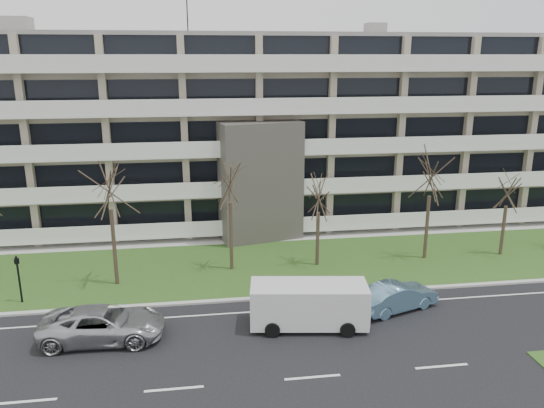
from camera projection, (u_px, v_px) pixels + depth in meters
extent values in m
plane|color=black|center=(312.00, 377.00, 23.27)|extent=(160.00, 160.00, 0.00)
cube|color=#2A4E1A|center=(271.00, 265.00, 35.65)|extent=(90.00, 10.00, 0.06)
cube|color=#B2B2AD|center=(283.00, 297.00, 30.87)|extent=(90.00, 0.35, 0.12)
cube|color=#B2B2AD|center=(261.00, 238.00, 40.89)|extent=(90.00, 2.00, 0.08)
cube|color=white|center=(287.00, 310.00, 29.46)|extent=(90.00, 0.12, 0.01)
cube|color=tan|center=(251.00, 129.00, 45.54)|extent=(60.00, 12.00, 15.00)
cube|color=gray|center=(250.00, 36.00, 43.47)|extent=(60.50, 12.50, 0.30)
cube|color=#4C4742|center=(261.00, 182.00, 39.68)|extent=(6.39, 3.69, 9.00)
cube|color=black|center=(261.00, 214.00, 40.17)|extent=(4.92, 1.19, 3.50)
cube|color=gray|center=(17.00, 25.00, 40.81)|extent=(2.00, 2.00, 1.20)
cylinder|color=black|center=(187.00, 12.00, 42.28)|extent=(0.10, 0.10, 3.50)
cube|color=black|center=(259.00, 209.00, 41.26)|extent=(58.00, 0.10, 1.80)
cube|color=white|center=(261.00, 230.00, 41.02)|extent=(58.00, 1.40, 0.22)
cube|color=white|center=(262.00, 225.00, 40.24)|extent=(58.00, 0.08, 1.00)
cube|color=black|center=(259.00, 171.00, 40.45)|extent=(58.00, 0.10, 1.80)
cube|color=white|center=(260.00, 192.00, 40.21)|extent=(58.00, 1.40, 0.22)
cube|color=white|center=(261.00, 187.00, 39.43)|extent=(58.00, 0.08, 1.00)
cube|color=black|center=(259.00, 132.00, 39.64)|extent=(58.00, 0.10, 1.80)
cube|color=white|center=(260.00, 153.00, 39.40)|extent=(58.00, 1.40, 0.22)
cube|color=white|center=(261.00, 147.00, 38.61)|extent=(58.00, 0.08, 1.00)
cube|color=black|center=(259.00, 91.00, 38.83)|extent=(58.00, 0.10, 1.80)
cube|color=white|center=(260.00, 113.00, 38.58)|extent=(58.00, 1.40, 0.22)
cube|color=white|center=(261.00, 105.00, 37.80)|extent=(58.00, 0.08, 1.00)
cube|color=black|center=(258.00, 49.00, 38.01)|extent=(58.00, 0.10, 1.80)
cube|color=white|center=(260.00, 70.00, 37.77)|extent=(58.00, 1.40, 0.22)
cube|color=white|center=(261.00, 62.00, 36.99)|extent=(58.00, 0.08, 1.00)
imported|color=#B0B3B7|center=(103.00, 324.00, 26.15)|extent=(6.16, 3.04, 1.68)
imported|color=#6999B7|center=(397.00, 296.00, 29.32)|extent=(4.97, 3.11, 1.55)
cube|color=silver|center=(309.00, 304.00, 27.35)|extent=(6.24, 3.04, 2.11)
cube|color=black|center=(309.00, 293.00, 27.19)|extent=(5.78, 2.81, 0.78)
cube|color=silver|center=(363.00, 306.00, 27.40)|extent=(0.68, 2.14, 1.33)
cylinder|color=black|center=(272.00, 330.00, 26.52)|extent=(0.81, 0.38, 0.78)
cylinder|color=black|center=(272.00, 309.00, 28.66)|extent=(0.81, 0.38, 0.78)
cylinder|color=black|center=(348.00, 330.00, 26.53)|extent=(0.81, 0.38, 0.78)
cylinder|color=black|center=(342.00, 309.00, 28.66)|extent=(0.81, 0.38, 0.78)
cylinder|color=black|center=(19.00, 280.00, 29.88)|extent=(0.11, 0.11, 2.85)
cube|color=black|center=(17.00, 261.00, 29.57)|extent=(0.32, 0.28, 0.30)
sphere|color=red|center=(17.00, 261.00, 29.57)|extent=(0.13, 0.13, 0.13)
cylinder|color=#382B21|center=(114.00, 248.00, 32.06)|extent=(0.24, 0.24, 4.81)
cylinder|color=#382B21|center=(231.00, 237.00, 34.37)|extent=(0.24, 0.24, 4.59)
cylinder|color=#382B21|center=(318.00, 239.00, 35.20)|extent=(0.24, 0.24, 3.72)
cylinder|color=#382B21|center=(427.00, 228.00, 36.28)|extent=(0.24, 0.24, 4.51)
cylinder|color=#382B21|center=(503.00, 231.00, 37.08)|extent=(0.24, 0.24, 3.60)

